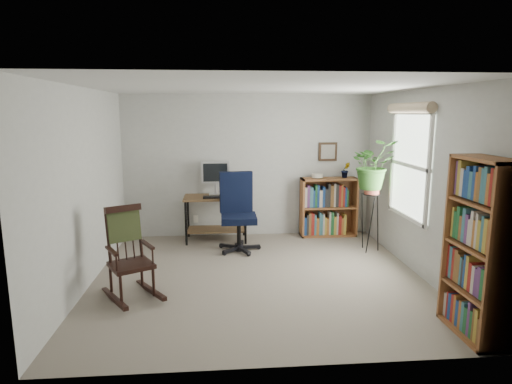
{
  "coord_description": "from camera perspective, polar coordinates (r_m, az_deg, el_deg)",
  "views": [
    {
      "loc": [
        -0.47,
        -5.22,
        2.1
      ],
      "look_at": [
        0.0,
        0.4,
        1.05
      ],
      "focal_mm": 30.0,
      "sensor_mm": 36.0,
      "label": 1
    }
  ],
  "objects": [
    {
      "name": "floor",
      "position": [
        5.65,
        0.34,
        -11.29
      ],
      "size": [
        4.2,
        4.0,
        0.0
      ],
      "primitive_type": "cube",
      "color": "gray",
      "rests_on": "ground"
    },
    {
      "name": "ceiling",
      "position": [
        5.25,
        0.37,
        13.82
      ],
      "size": [
        4.2,
        4.0,
        0.0
      ],
      "primitive_type": "cube",
      "color": "silver",
      "rests_on": "ground"
    },
    {
      "name": "wall_back",
      "position": [
        7.29,
        -1.04,
        3.44
      ],
      "size": [
        4.2,
        0.0,
        2.4
      ],
      "primitive_type": "cube",
      "color": "#B7B7B2",
      "rests_on": "ground"
    },
    {
      "name": "wall_front",
      "position": [
        3.38,
        3.38,
        -4.9
      ],
      "size": [
        4.2,
        0.0,
        2.4
      ],
      "primitive_type": "cube",
      "color": "#B7B7B2",
      "rests_on": "ground"
    },
    {
      "name": "wall_left",
      "position": [
        5.54,
        -21.81,
        0.45
      ],
      "size": [
        0.0,
        4.0,
        2.4
      ],
      "primitive_type": "cube",
      "color": "#B7B7B2",
      "rests_on": "ground"
    },
    {
      "name": "wall_right",
      "position": [
        5.89,
        21.17,
        1.04
      ],
      "size": [
        0.0,
        4.0,
        2.4
      ],
      "primitive_type": "cube",
      "color": "#B7B7B2",
      "rests_on": "ground"
    },
    {
      "name": "window",
      "position": [
        6.11,
        19.74,
        3.35
      ],
      "size": [
        0.12,
        1.2,
        1.5
      ],
      "primitive_type": null,
      "color": "white",
      "rests_on": "wall_right"
    },
    {
      "name": "desk",
      "position": [
        7.13,
        -5.35,
        -3.52
      ],
      "size": [
        1.04,
        0.57,
        0.75
      ],
      "primitive_type": null,
      "color": "brown",
      "rests_on": "floor"
    },
    {
      "name": "monitor",
      "position": [
        7.14,
        -5.43,
        1.84
      ],
      "size": [
        0.46,
        0.16,
        0.56
      ],
      "primitive_type": null,
      "color": "silver",
      "rests_on": "desk"
    },
    {
      "name": "keyboard",
      "position": [
        6.93,
        -5.42,
        -0.67
      ],
      "size": [
        0.4,
        0.15,
        0.02
      ],
      "primitive_type": "cube",
      "color": "black",
      "rests_on": "desk"
    },
    {
      "name": "office_chair",
      "position": [
        6.51,
        -2.32,
        -2.7
      ],
      "size": [
        0.74,
        0.74,
        1.22
      ],
      "primitive_type": null,
      "rotation": [
        0.0,
        0.0,
        0.12
      ],
      "color": "black",
      "rests_on": "floor"
    },
    {
      "name": "rocking_chair",
      "position": [
        5.09,
        -16.38,
        -7.77
      ],
      "size": [
        0.94,
        1.08,
        1.07
      ],
      "primitive_type": null,
      "rotation": [
        0.0,
        0.0,
        0.51
      ],
      "color": "black",
      "rests_on": "floor"
    },
    {
      "name": "low_bookshelf",
      "position": [
        7.45,
        9.64,
        -1.99
      ],
      "size": [
        0.96,
        0.32,
        1.01
      ],
      "primitive_type": null,
      "color": "brown",
      "rests_on": "floor"
    },
    {
      "name": "tall_bookshelf",
      "position": [
        4.51,
        27.64,
        -6.73
      ],
      "size": [
        0.32,
        0.75,
        1.7
      ],
      "primitive_type": null,
      "color": "brown",
      "rests_on": "floor"
    },
    {
      "name": "plant_stand",
      "position": [
        6.76,
        15.01,
        -3.32
      ],
      "size": [
        0.36,
        0.36,
        1.04
      ],
      "primitive_type": null,
      "rotation": [
        0.0,
        0.0,
        -0.3
      ],
      "color": "black",
      "rests_on": "floor"
    },
    {
      "name": "spider_plant",
      "position": [
        6.59,
        15.49,
        6.66
      ],
      "size": [
        1.69,
        1.88,
        1.47
      ],
      "primitive_type": "imported",
      "color": "#2C5D20",
      "rests_on": "plant_stand"
    },
    {
      "name": "potted_plant_small",
      "position": [
        7.43,
        11.84,
        2.29
      ],
      "size": [
        0.13,
        0.24,
        0.11
      ],
      "primitive_type": "imported",
      "color": "#2C5D20",
      "rests_on": "low_bookshelf"
    },
    {
      "name": "framed_picture",
      "position": [
        7.45,
        9.57,
        5.32
      ],
      "size": [
        0.32,
        0.04,
        0.32
      ],
      "primitive_type": null,
      "color": "black",
      "rests_on": "wall_back"
    }
  ]
}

